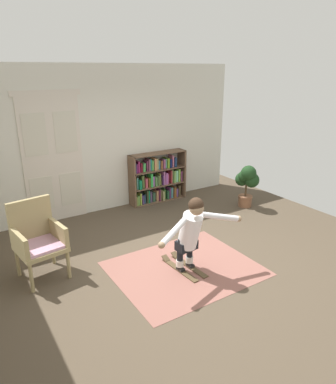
{
  "coord_description": "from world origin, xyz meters",
  "views": [
    {
      "loc": [
        -2.71,
        -3.98,
        2.8
      ],
      "look_at": [
        -0.03,
        0.23,
        1.05
      ],
      "focal_mm": 33.0,
      "sensor_mm": 36.0,
      "label": 1
    }
  ],
  "objects_px": {
    "wicker_chair": "(38,238)",
    "skis_pair": "(183,266)",
    "person_skier": "(191,230)",
    "potted_plant": "(247,181)",
    "bookshelf": "(157,179)"
  },
  "relations": [
    {
      "from": "wicker_chair",
      "to": "skis_pair",
      "type": "height_order",
      "value": "wicker_chair"
    },
    {
      "from": "wicker_chair",
      "to": "person_skier",
      "type": "xyz_separation_m",
      "value": [
        1.82,
        -1.1,
        0.1
      ]
    },
    {
      "from": "potted_plant",
      "to": "skis_pair",
      "type": "xyz_separation_m",
      "value": [
        -2.52,
        -1.31,
        -0.55
      ]
    },
    {
      "from": "skis_pair",
      "to": "person_skier",
      "type": "bearing_deg",
      "value": -86.26
    },
    {
      "from": "skis_pair",
      "to": "wicker_chair",
      "type": "bearing_deg",
      "value": 152.39
    },
    {
      "from": "potted_plant",
      "to": "person_skier",
      "type": "xyz_separation_m",
      "value": [
        -2.51,
        -1.46,
        0.11
      ]
    },
    {
      "from": "skis_pair",
      "to": "bookshelf",
      "type": "bearing_deg",
      "value": 66.95
    },
    {
      "from": "person_skier",
      "to": "potted_plant",
      "type": "bearing_deg",
      "value": 30.32
    },
    {
      "from": "wicker_chair",
      "to": "person_skier",
      "type": "relative_size",
      "value": 0.76
    },
    {
      "from": "potted_plant",
      "to": "person_skier",
      "type": "distance_m",
      "value": 2.9
    },
    {
      "from": "wicker_chair",
      "to": "skis_pair",
      "type": "relative_size",
      "value": 1.37
    },
    {
      "from": "wicker_chair",
      "to": "person_skier",
      "type": "bearing_deg",
      "value": -31.22
    },
    {
      "from": "bookshelf",
      "to": "potted_plant",
      "type": "xyz_separation_m",
      "value": [
        1.4,
        -1.32,
        0.07
      ]
    },
    {
      "from": "bookshelf",
      "to": "person_skier",
      "type": "height_order",
      "value": "person_skier"
    },
    {
      "from": "potted_plant",
      "to": "bookshelf",
      "type": "bearing_deg",
      "value": 136.49
    }
  ]
}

